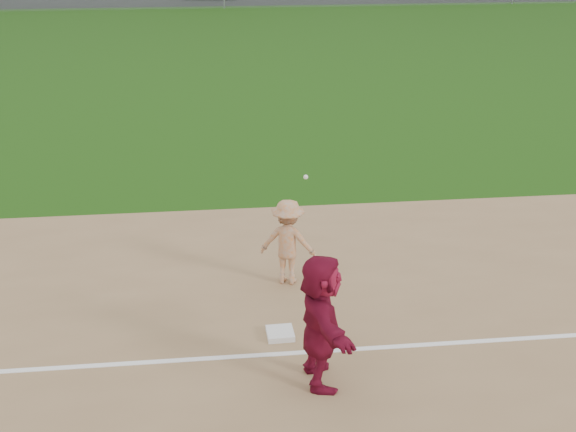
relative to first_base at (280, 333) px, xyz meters
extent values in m
plane|color=#1C460D|center=(0.32, 0.30, -0.07)|extent=(160.00, 160.00, 0.00)
cube|color=white|center=(0.32, -0.50, -0.04)|extent=(60.00, 0.10, 0.01)
cube|color=white|center=(0.00, 0.00, 0.00)|extent=(0.43, 0.43, 0.09)
imported|color=maroon|center=(0.44, -1.22, 0.94)|extent=(0.68, 1.87, 1.98)
imported|color=#A4A4A7|center=(0.32, 1.78, 0.74)|extent=(1.16, 0.89, 1.58)
sphere|color=white|center=(0.51, 0.93, 2.27)|extent=(0.07, 0.07, 0.07)
camera|label=1|loc=(-0.95, -9.66, 6.19)|focal=45.00mm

